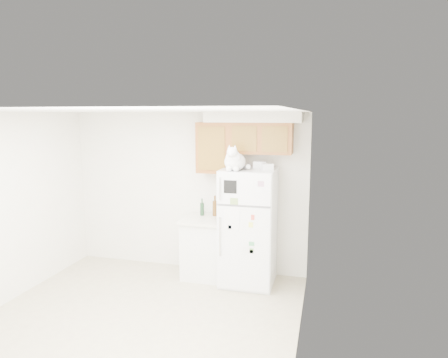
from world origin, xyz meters
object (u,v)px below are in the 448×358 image
(base_counter, at_px, (205,247))
(cat, at_px, (235,161))
(bottle_green, at_px, (202,207))
(bottle_amber, at_px, (215,206))
(refrigerator, at_px, (248,227))
(storage_box_back, at_px, (260,165))
(storage_box_front, at_px, (267,167))

(base_counter, relative_size, cat, 1.76)
(base_counter, bearing_deg, bottle_green, 119.47)
(cat, distance_m, bottle_amber, 0.97)
(refrigerator, distance_m, bottle_amber, 0.66)
(cat, relative_size, storage_box_back, 2.90)
(base_counter, bearing_deg, storage_box_front, -7.97)
(cat, xyz_separation_m, bottle_green, (-0.61, 0.42, -0.78))
(base_counter, distance_m, storage_box_front, 1.61)
(refrigerator, height_order, storage_box_back, storage_box_back)
(cat, relative_size, bottle_green, 1.96)
(storage_box_front, xyz_separation_m, bottle_amber, (-0.84, 0.30, -0.67))
(storage_box_back, height_order, storage_box_front, storage_box_back)
(cat, xyz_separation_m, storage_box_front, (0.44, 0.14, -0.09))
(refrigerator, relative_size, base_counter, 1.85)
(bottle_amber, bearing_deg, refrigerator, -22.92)
(storage_box_back, xyz_separation_m, bottle_green, (-0.91, 0.11, -0.70))
(bottle_green, distance_m, bottle_amber, 0.20)
(cat, xyz_separation_m, storage_box_back, (0.30, 0.31, -0.09))
(refrigerator, xyz_separation_m, bottle_green, (-0.77, 0.22, 0.20))
(storage_box_back, height_order, bottle_amber, storage_box_back)
(storage_box_front, bearing_deg, refrigerator, 144.49)
(base_counter, xyz_separation_m, bottle_amber, (0.12, 0.17, 0.62))
(storage_box_back, relative_size, storage_box_front, 1.20)
(cat, bearing_deg, bottle_amber, 132.87)
(bottle_amber, bearing_deg, base_counter, -125.16)
(storage_box_front, bearing_deg, storage_box_back, 106.64)
(storage_box_front, distance_m, bottle_amber, 1.12)
(cat, distance_m, storage_box_back, 0.44)
(storage_box_front, relative_size, bottle_amber, 0.47)
(base_counter, distance_m, cat, 1.50)
(bottle_green, bearing_deg, bottle_amber, 7.26)
(refrigerator, xyz_separation_m, base_counter, (-0.69, 0.07, -0.39))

